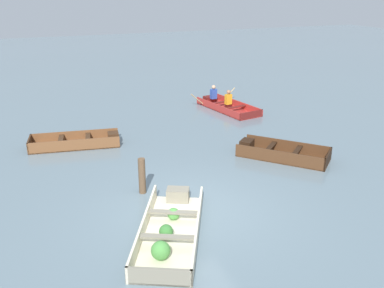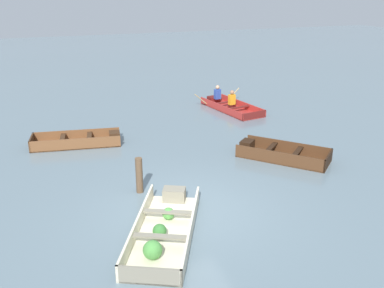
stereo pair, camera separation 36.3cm
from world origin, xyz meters
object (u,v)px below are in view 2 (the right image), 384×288
object	(u,v)px
mooring_post	(139,175)
skiff_dark_varnish_near_moored	(279,154)
rowboat_red_with_crew	(229,105)
skiff_wooden_brown_mid_moored	(81,141)
dinghy_cream_foreground	(164,228)

from	to	relation	value
mooring_post	skiff_dark_varnish_near_moored	bearing A→B (deg)	9.52
skiff_dark_varnish_near_moored	rowboat_red_with_crew	size ratio (longest dim) A/B	0.83
skiff_dark_varnish_near_moored	skiff_wooden_brown_mid_moored	xyz separation A→B (m)	(-5.69, 3.40, -0.01)
dinghy_cream_foreground	mooring_post	distance (m)	2.18
rowboat_red_with_crew	dinghy_cream_foreground	bearing A→B (deg)	-122.98
mooring_post	skiff_wooden_brown_mid_moored	bearing A→B (deg)	103.75
mooring_post	dinghy_cream_foreground	bearing A→B (deg)	-89.87
dinghy_cream_foreground	rowboat_red_with_crew	size ratio (longest dim) A/B	1.06
rowboat_red_with_crew	mooring_post	bearing A→B (deg)	-130.82
skiff_wooden_brown_mid_moored	rowboat_red_with_crew	bearing A→B (deg)	19.34
skiff_wooden_brown_mid_moored	skiff_dark_varnish_near_moored	bearing A→B (deg)	-30.84
skiff_wooden_brown_mid_moored	mooring_post	size ratio (longest dim) A/B	3.17
mooring_post	rowboat_red_with_crew	bearing A→B (deg)	49.18
dinghy_cream_foreground	mooring_post	bearing A→B (deg)	90.13
dinghy_cream_foreground	mooring_post	xyz separation A→B (m)	(-0.00, 2.15, 0.34)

